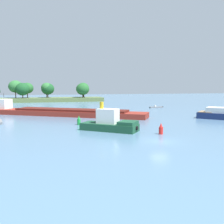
% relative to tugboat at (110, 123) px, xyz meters
% --- Properties ---
extents(ground_plane, '(400.00, 400.00, 0.00)m').
position_rel_tugboat_xyz_m(ground_plane, '(4.63, -10.46, -1.30)').
color(ground_plane, slate).
extents(treeline_island, '(61.31, 11.90, 10.60)m').
position_rel_tugboat_xyz_m(treeline_island, '(-10.53, 88.06, 2.80)').
color(treeline_island, '#566B3D').
rests_on(treeline_island, ground).
extents(tugboat, '(10.24, 9.34, 5.08)m').
position_rel_tugboat_xyz_m(tugboat, '(0.00, 0.00, 0.00)').
color(tugboat, '#19472D').
rests_on(tugboat, ground).
extents(cargo_barge, '(40.63, 28.75, 5.93)m').
position_rel_tugboat_xyz_m(cargo_barge, '(-6.39, 25.56, -0.35)').
color(cargo_barge, maroon).
rests_on(cargo_barge, ground).
extents(fishing_skiff, '(5.27, 1.35, 0.99)m').
position_rel_tugboat_xyz_m(fishing_skiff, '(27.94, 40.52, -1.03)').
color(fishing_skiff, slate).
rests_on(fishing_skiff, ground).
extents(channel_buoy_red, '(0.70, 0.70, 1.90)m').
position_rel_tugboat_xyz_m(channel_buoy_red, '(7.20, -5.48, -0.49)').
color(channel_buoy_red, red).
rests_on(channel_buoy_red, ground).
extents(channel_buoy_green, '(0.70, 0.70, 1.90)m').
position_rel_tugboat_xyz_m(channel_buoy_green, '(-4.49, 8.13, -0.49)').
color(channel_buoy_green, green).
rests_on(channel_buoy_green, ground).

